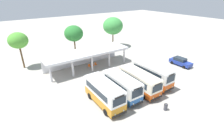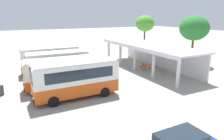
{
  "view_description": "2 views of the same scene",
  "coord_description": "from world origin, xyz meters",
  "px_view_note": "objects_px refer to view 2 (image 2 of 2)",
  "views": [
    {
      "loc": [
        -14.57,
        -14.56,
        14.14
      ],
      "look_at": [
        0.02,
        6.12,
        2.22
      ],
      "focal_mm": 27.02,
      "sensor_mm": 36.0,
      "label": 1
    },
    {
      "loc": [
        22.02,
        -3.15,
        7.21
      ],
      "look_at": [
        2.57,
        6.9,
        1.35
      ],
      "focal_mm": 32.96,
      "sensor_mm": 36.0,
      "label": 2
    }
  ],
  "objects_px": {
    "waiting_chair_second_from_end": "(145,66)",
    "litter_bin_apron": "(1,90)",
    "city_bus_middle_cream": "(62,72)",
    "waiting_chair_middle_seat": "(149,68)",
    "city_bus_second_in_row": "(58,64)",
    "city_bus_fourth_amber": "(76,78)",
    "waiting_chair_end_by_column": "(143,65)",
    "city_bus_nearest_orange": "(51,59)"
  },
  "relations": [
    {
      "from": "city_bus_nearest_orange",
      "to": "litter_bin_apron",
      "type": "relative_size",
      "value": 7.94
    },
    {
      "from": "city_bus_nearest_orange",
      "to": "city_bus_middle_cream",
      "type": "relative_size",
      "value": 0.95
    },
    {
      "from": "city_bus_second_in_row",
      "to": "city_bus_middle_cream",
      "type": "bearing_deg",
      "value": -5.35
    },
    {
      "from": "waiting_chair_second_from_end",
      "to": "city_bus_nearest_orange",
      "type": "bearing_deg",
      "value": -112.07
    },
    {
      "from": "waiting_chair_middle_seat",
      "to": "city_bus_second_in_row",
      "type": "bearing_deg",
      "value": -101.02
    },
    {
      "from": "waiting_chair_second_from_end",
      "to": "litter_bin_apron",
      "type": "bearing_deg",
      "value": -86.26
    },
    {
      "from": "city_bus_nearest_orange",
      "to": "city_bus_fourth_amber",
      "type": "relative_size",
      "value": 0.95
    },
    {
      "from": "city_bus_nearest_orange",
      "to": "waiting_chair_second_from_end",
      "type": "relative_size",
      "value": 8.31
    },
    {
      "from": "city_bus_second_in_row",
      "to": "waiting_chair_end_by_column",
      "type": "bearing_deg",
      "value": 86.24
    },
    {
      "from": "city_bus_second_in_row",
      "to": "waiting_chair_second_from_end",
      "type": "bearing_deg",
      "value": 82.51
    },
    {
      "from": "waiting_chair_end_by_column",
      "to": "waiting_chair_middle_seat",
      "type": "distance_m",
      "value": 1.47
    },
    {
      "from": "city_bus_second_in_row",
      "to": "waiting_chair_second_from_end",
      "type": "height_order",
      "value": "city_bus_second_in_row"
    },
    {
      "from": "city_bus_second_in_row",
      "to": "city_bus_nearest_orange",
      "type": "bearing_deg",
      "value": -176.41
    },
    {
      "from": "waiting_chair_end_by_column",
      "to": "litter_bin_apron",
      "type": "relative_size",
      "value": 0.96
    },
    {
      "from": "city_bus_middle_cream",
      "to": "city_bus_fourth_amber",
      "type": "bearing_deg",
      "value": 7.47
    },
    {
      "from": "city_bus_nearest_orange",
      "to": "city_bus_fourth_amber",
      "type": "xyz_separation_m",
      "value": [
        9.51,
        0.32,
        -0.0
      ]
    },
    {
      "from": "city_bus_fourth_amber",
      "to": "waiting_chair_middle_seat",
      "type": "height_order",
      "value": "city_bus_fourth_amber"
    },
    {
      "from": "city_bus_second_in_row",
      "to": "city_bus_middle_cream",
      "type": "xyz_separation_m",
      "value": [
        3.17,
        -0.3,
        -0.08
      ]
    },
    {
      "from": "city_bus_nearest_orange",
      "to": "city_bus_second_in_row",
      "type": "relative_size",
      "value": 1.03
    },
    {
      "from": "city_bus_fourth_amber",
      "to": "waiting_chair_middle_seat",
      "type": "xyz_separation_m",
      "value": [
        -4.12,
        11.27,
        -1.3
      ]
    },
    {
      "from": "waiting_chair_second_from_end",
      "to": "litter_bin_apron",
      "type": "xyz_separation_m",
      "value": [
        1.13,
        -17.24,
        -0.07
      ]
    },
    {
      "from": "waiting_chair_middle_seat",
      "to": "city_bus_fourth_amber",
      "type": "bearing_deg",
      "value": -69.9
    },
    {
      "from": "city_bus_middle_cream",
      "to": "waiting_chair_end_by_column",
      "type": "bearing_deg",
      "value": 101.68
    },
    {
      "from": "waiting_chair_end_by_column",
      "to": "city_bus_second_in_row",
      "type": "bearing_deg",
      "value": -93.76
    },
    {
      "from": "waiting_chair_middle_seat",
      "to": "waiting_chair_end_by_column",
      "type": "bearing_deg",
      "value": 179.1
    },
    {
      "from": "city_bus_nearest_orange",
      "to": "city_bus_middle_cream",
      "type": "bearing_deg",
      "value": -0.88
    },
    {
      "from": "city_bus_nearest_orange",
      "to": "waiting_chair_middle_seat",
      "type": "xyz_separation_m",
      "value": [
        5.39,
        11.59,
        -1.3
      ]
    },
    {
      "from": "waiting_chair_second_from_end",
      "to": "waiting_chair_middle_seat",
      "type": "distance_m",
      "value": 0.74
    },
    {
      "from": "city_bus_fourth_amber",
      "to": "waiting_chair_second_from_end",
      "type": "xyz_separation_m",
      "value": [
        -4.86,
        11.17,
        -1.3
      ]
    },
    {
      "from": "city_bus_fourth_amber",
      "to": "waiting_chair_end_by_column",
      "type": "relative_size",
      "value": 8.78
    },
    {
      "from": "city_bus_middle_cream",
      "to": "litter_bin_apron",
      "type": "xyz_separation_m",
      "value": [
        -0.56,
        -5.66,
        -1.23
      ]
    },
    {
      "from": "city_bus_second_in_row",
      "to": "waiting_chair_end_by_column",
      "type": "relative_size",
      "value": 8.09
    },
    {
      "from": "waiting_chair_end_by_column",
      "to": "waiting_chair_second_from_end",
      "type": "bearing_deg",
      "value": -9.79
    },
    {
      "from": "city_bus_nearest_orange",
      "to": "waiting_chair_end_by_column",
      "type": "distance_m",
      "value": 12.32
    },
    {
      "from": "city_bus_middle_cream",
      "to": "waiting_chair_middle_seat",
      "type": "distance_m",
      "value": 11.78
    },
    {
      "from": "city_bus_middle_cream",
      "to": "waiting_chair_middle_seat",
      "type": "relative_size",
      "value": 8.78
    },
    {
      "from": "waiting_chair_end_by_column",
      "to": "waiting_chair_middle_seat",
      "type": "height_order",
      "value": "same"
    },
    {
      "from": "waiting_chair_second_from_end",
      "to": "city_bus_fourth_amber",
      "type": "bearing_deg",
      "value": -66.49
    },
    {
      "from": "city_bus_middle_cream",
      "to": "waiting_chair_middle_seat",
      "type": "height_order",
      "value": "city_bus_middle_cream"
    },
    {
      "from": "waiting_chair_middle_seat",
      "to": "litter_bin_apron",
      "type": "xyz_separation_m",
      "value": [
        0.39,
        -17.34,
        -0.07
      ]
    },
    {
      "from": "city_bus_second_in_row",
      "to": "waiting_chair_middle_seat",
      "type": "height_order",
      "value": "city_bus_second_in_row"
    },
    {
      "from": "city_bus_second_in_row",
      "to": "city_bus_fourth_amber",
      "type": "bearing_deg",
      "value": 1.08
    }
  ]
}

